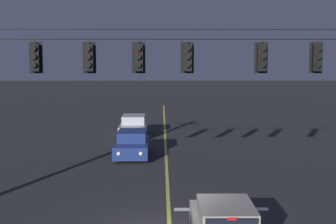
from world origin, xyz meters
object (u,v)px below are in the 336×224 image
Objects in this scene: traffic_light_left_inner at (89,58)px; traffic_light_centre at (138,58)px; traffic_light_rightmost at (262,58)px; traffic_light_far_right at (317,58)px; traffic_light_leftmost at (35,58)px; car_oncoming_lead at (132,144)px; traffic_light_right_inner at (187,58)px; car_oncoming_trailing at (134,126)px.

traffic_light_centre is at bearing 0.00° from traffic_light_left_inner.
traffic_light_rightmost is 1.00× the size of traffic_light_far_right.
traffic_light_leftmost is 10.62m from car_oncoming_lead.
traffic_light_leftmost is at bearing 180.00° from traffic_light_rightmost.
traffic_light_right_inner is at bearing 180.00° from traffic_light_far_right.
traffic_light_left_inner is 0.28× the size of car_oncoming_trailing.
car_oncoming_lead is (-5.21, 9.02, -4.78)m from traffic_light_rightmost.
traffic_light_rightmost is 0.28× the size of car_oncoming_trailing.
car_oncoming_lead is (1.01, 9.02, -4.78)m from traffic_light_left_inner.
traffic_light_far_right is at bearing -64.86° from car_oncoming_trailing.
car_oncoming_trailing is (-2.83, 16.00, -4.78)m from traffic_light_right_inner.
traffic_light_right_inner reaches higher than car_oncoming_trailing.
traffic_light_left_inner is 3.54m from traffic_light_right_inner.
traffic_light_rightmost is at bearing 180.00° from traffic_light_far_right.
traffic_light_rightmost is (2.68, 0.00, 0.00)m from traffic_light_right_inner.
traffic_light_centre is 16.73m from car_oncoming_trailing.
traffic_light_leftmost and traffic_light_left_inner have the same top height.
traffic_light_centre is at bearing 180.00° from traffic_light_right_inner.
car_oncoming_trailing is at bearing 92.43° from car_oncoming_lead.
car_oncoming_trailing is at bearing 80.66° from traffic_light_leftmost.
traffic_light_left_inner is at bearing 180.00° from traffic_light_far_right.
car_oncoming_lead is at bearing 83.64° from traffic_light_left_inner.
traffic_light_centre is (1.78, 0.00, 0.00)m from traffic_light_left_inner.
traffic_light_rightmost is at bearing -59.98° from car_oncoming_lead.
traffic_light_leftmost is at bearing -99.34° from car_oncoming_trailing.
traffic_light_leftmost and traffic_light_far_right have the same top height.
traffic_light_centre is 4.44m from traffic_light_rightmost.
traffic_light_centre is 6.44m from traffic_light_far_right.
car_oncoming_trailing is at bearing 100.03° from traffic_light_right_inner.
traffic_light_centre is 1.00× the size of traffic_light_right_inner.
traffic_light_right_inner reaches higher than car_oncoming_lead.
traffic_light_right_inner is at bearing 180.00° from traffic_light_rightmost.
traffic_light_right_inner and traffic_light_far_right have the same top height.
traffic_light_leftmost is at bearing 180.00° from traffic_light_far_right.
traffic_light_right_inner is at bearing 0.00° from traffic_light_centre.
traffic_light_rightmost is at bearing 0.00° from traffic_light_right_inner.
car_oncoming_lead is (2.93, 9.02, -4.78)m from traffic_light_leftmost.
traffic_light_far_right is (2.00, 0.00, 0.00)m from traffic_light_rightmost.
traffic_light_leftmost is 16.90m from car_oncoming_trailing.
traffic_light_centre is 1.00× the size of traffic_light_rightmost.
traffic_light_rightmost is 17.58m from car_oncoming_trailing.
car_oncoming_lead is at bearing 105.68° from traffic_light_right_inner.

